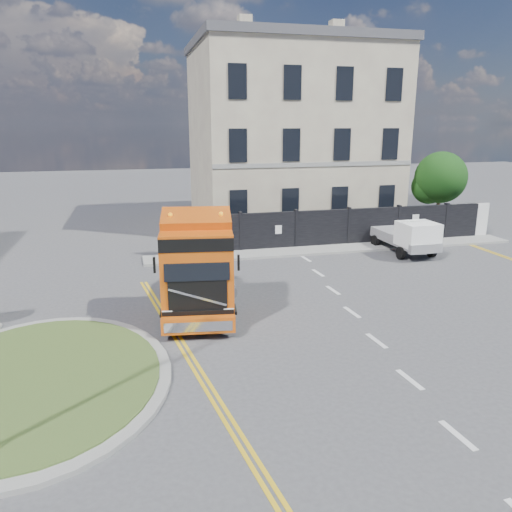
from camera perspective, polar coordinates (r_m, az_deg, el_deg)
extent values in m
plane|color=#424244|center=(17.41, 1.43, -6.85)|extent=(120.00, 120.00, 0.00)
cylinder|color=gray|center=(14.34, -23.71, -12.91)|extent=(6.80, 6.80, 0.12)
cylinder|color=#2F4B1E|center=(14.31, -23.74, -12.63)|extent=(6.20, 6.20, 0.05)
cube|color=black|center=(27.22, 8.57, 3.17)|extent=(18.00, 0.25, 2.00)
cube|color=silver|center=(31.46, 23.05, 3.72)|extent=(2.60, 0.12, 2.00)
cube|color=beige|center=(33.72, 3.87, 13.24)|extent=(12.00, 10.00, 11.00)
cube|color=#48484D|center=(34.05, 4.05, 22.96)|extent=(12.30, 10.30, 0.50)
cube|color=beige|center=(33.37, -1.31, 24.46)|extent=(0.80, 0.80, 1.60)
cube|color=beige|center=(35.19, 9.16, 23.79)|extent=(0.80, 0.80, 1.60)
cylinder|color=#382619|center=(33.82, 20.06, 5.06)|extent=(0.24, 0.24, 2.40)
sphere|color=#163610|center=(33.57, 20.37, 8.42)|extent=(3.20, 3.20, 3.20)
sphere|color=#163610|center=(33.69, 19.18, 7.51)|extent=(2.20, 2.20, 2.20)
cube|color=gray|center=(26.62, 9.23, 0.81)|extent=(20.00, 1.60, 0.12)
cube|color=black|center=(18.25, -6.56, -3.65)|extent=(2.98, 5.93, 0.41)
cube|color=#C9500E|center=(16.37, -6.72, -1.21)|extent=(2.56, 2.64, 2.52)
cube|color=#C9500E|center=(17.04, -6.80, 3.03)|extent=(2.35, 1.12, 1.26)
cube|color=black|center=(15.16, -6.79, -1.10)|extent=(1.97, 0.33, 0.95)
cube|color=#C9500E|center=(15.48, -6.59, -7.82)|extent=(2.28, 0.63, 0.50)
cylinder|color=black|center=(16.20, -10.05, -7.01)|extent=(0.42, 0.97, 0.94)
cylinder|color=gray|center=(16.20, -10.05, -7.01)|extent=(0.40, 0.56, 0.52)
cylinder|color=black|center=(16.17, -3.10, -6.83)|extent=(0.42, 0.97, 0.94)
cylinder|color=gray|center=(16.17, -3.10, -6.83)|extent=(0.40, 0.56, 0.52)
cylinder|color=black|center=(19.20, -9.44, -3.46)|extent=(0.42, 0.97, 0.94)
cylinder|color=gray|center=(19.20, -9.44, -3.46)|extent=(0.40, 0.56, 0.52)
cylinder|color=black|center=(19.18, -3.62, -3.30)|extent=(0.42, 0.97, 0.94)
cylinder|color=gray|center=(19.18, -3.62, -3.30)|extent=(0.40, 0.56, 0.52)
cylinder|color=black|center=(20.23, -9.28, -2.50)|extent=(0.42, 0.97, 0.94)
cylinder|color=gray|center=(20.23, -9.28, -2.50)|extent=(0.40, 0.56, 0.52)
cylinder|color=black|center=(20.21, -3.76, -2.35)|extent=(0.42, 0.97, 0.94)
cylinder|color=gray|center=(20.21, -3.76, -2.35)|extent=(0.40, 0.56, 0.52)
cube|color=gray|center=(26.90, 16.42, 1.77)|extent=(1.76, 4.32, 0.22)
cube|color=white|center=(25.67, 18.01, 2.37)|extent=(1.72, 1.64, 1.16)
cylinder|color=black|center=(25.43, 16.22, 0.32)|extent=(0.22, 0.63, 0.63)
cylinder|color=black|center=(26.32, 19.43, 0.54)|extent=(0.22, 0.63, 0.63)
cylinder|color=black|center=(27.71, 13.46, 1.68)|extent=(0.22, 0.63, 0.63)
cylinder|color=black|center=(28.52, 16.50, 1.84)|extent=(0.22, 0.63, 0.63)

